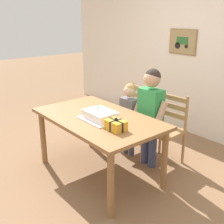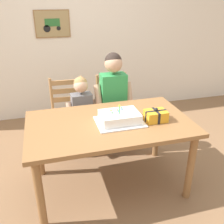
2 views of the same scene
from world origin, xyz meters
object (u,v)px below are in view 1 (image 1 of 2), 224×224
object	(u,v)px
dining_table	(98,124)
gift_box_red_large	(116,125)
birthday_cake	(100,115)
chair_left	(133,117)
chair_right	(166,129)
child_older	(151,109)
child_younger	(129,113)

from	to	relation	value
dining_table	gift_box_red_large	bearing A→B (deg)	-12.32
dining_table	birthday_cake	xyz separation A→B (m)	(0.09, -0.04, 0.14)
gift_box_red_large	chair_left	bearing A→B (deg)	127.60
chair_right	child_older	distance (m)	0.38
chair_left	chair_right	xyz separation A→B (m)	(0.60, -0.00, 0.00)
child_younger	chair_right	bearing A→B (deg)	24.96
dining_table	birthday_cake	size ratio (longest dim) A/B	3.52
child_older	child_younger	size ratio (longest dim) A/B	1.25
child_older	birthday_cake	bearing A→B (deg)	-100.96
chair_left	chair_right	bearing A→B (deg)	-0.00
chair_right	child_older	xyz separation A→B (m)	(-0.08, -0.22, 0.30)
dining_table	gift_box_red_large	xyz separation A→B (m)	(0.43, -0.09, 0.15)
child_older	child_younger	xyz separation A→B (m)	(-0.38, 0.00, -0.15)
birthday_cake	chair_left	distance (m)	1.03
dining_table	chair_left	bearing A→B (deg)	109.44
dining_table	chair_left	distance (m)	0.93
gift_box_red_large	chair_right	size ratio (longest dim) A/B	0.22
dining_table	child_younger	world-z (taller)	child_younger
gift_box_red_large	chair_left	size ratio (longest dim) A/B	0.22
birthday_cake	child_older	bearing A→B (deg)	79.04
dining_table	child_younger	distance (m)	0.66
birthday_cake	chair_right	xyz separation A→B (m)	(0.21, 0.90, -0.33)
gift_box_red_large	child_older	distance (m)	0.76
chair_left	child_younger	size ratio (longest dim) A/B	0.90
chair_right	child_younger	distance (m)	0.53
birthday_cake	chair_left	size ratio (longest dim) A/B	0.48
child_older	gift_box_red_large	bearing A→B (deg)	-74.02
child_younger	birthday_cake	bearing A→B (deg)	-69.73
birthday_cake	child_older	world-z (taller)	child_older
gift_box_red_large	chair_left	distance (m)	1.25
dining_table	child_older	size ratio (longest dim) A/B	1.22
dining_table	chair_left	size ratio (longest dim) A/B	1.69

